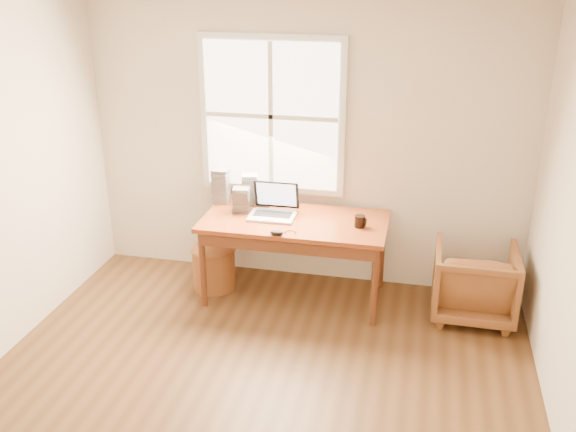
{
  "coord_description": "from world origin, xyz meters",
  "views": [
    {
      "loc": [
        1.05,
        -3.22,
        2.86
      ],
      "look_at": [
        -0.03,
        1.65,
        0.84
      ],
      "focal_mm": 40.0,
      "sensor_mm": 36.0,
      "label": 1
    }
  ],
  "objects_px": {
    "laptop": "(272,200)",
    "wicker_stool": "(214,268)",
    "cd_stack_a": "(250,189)",
    "armchair": "(474,282)",
    "coffee_mug": "(360,221)",
    "desk": "(295,221)"
  },
  "relations": [
    {
      "from": "wicker_stool",
      "to": "coffee_mug",
      "type": "relative_size",
      "value": 3.88
    },
    {
      "from": "armchair",
      "to": "coffee_mug",
      "type": "relative_size",
      "value": 6.92
    },
    {
      "from": "wicker_stool",
      "to": "laptop",
      "type": "bearing_deg",
      "value": -0.48
    },
    {
      "from": "desk",
      "to": "coffee_mug",
      "type": "bearing_deg",
      "value": -4.48
    },
    {
      "from": "laptop",
      "to": "wicker_stool",
      "type": "bearing_deg",
      "value": 178.83
    },
    {
      "from": "armchair",
      "to": "coffee_mug",
      "type": "xyz_separation_m",
      "value": [
        -0.98,
        -0.04,
        0.48
      ]
    },
    {
      "from": "coffee_mug",
      "to": "cd_stack_a",
      "type": "relative_size",
      "value": 0.36
    },
    {
      "from": "wicker_stool",
      "to": "cd_stack_a",
      "type": "bearing_deg",
      "value": 45.39
    },
    {
      "from": "armchair",
      "to": "cd_stack_a",
      "type": "distance_m",
      "value": 2.13
    },
    {
      "from": "laptop",
      "to": "coffee_mug",
      "type": "xyz_separation_m",
      "value": [
        0.77,
        -0.04,
        -0.11
      ]
    },
    {
      "from": "desk",
      "to": "armchair",
      "type": "xyz_separation_m",
      "value": [
        1.55,
        0.0,
        -0.41
      ]
    },
    {
      "from": "desk",
      "to": "armchair",
      "type": "bearing_deg",
      "value": 0.0
    },
    {
      "from": "desk",
      "to": "laptop",
      "type": "distance_m",
      "value": 0.27
    },
    {
      "from": "coffee_mug",
      "to": "desk",
      "type": "bearing_deg",
      "value": 157.87
    },
    {
      "from": "desk",
      "to": "wicker_stool",
      "type": "xyz_separation_m",
      "value": [
        -0.76,
        -0.0,
        -0.54
      ]
    },
    {
      "from": "coffee_mug",
      "to": "cd_stack_a",
      "type": "xyz_separation_m",
      "value": [
        -1.05,
        0.33,
        0.09
      ]
    },
    {
      "from": "desk",
      "to": "coffee_mug",
      "type": "distance_m",
      "value": 0.57
    },
    {
      "from": "desk",
      "to": "cd_stack_a",
      "type": "height_order",
      "value": "cd_stack_a"
    },
    {
      "from": "laptop",
      "to": "desk",
      "type": "bearing_deg",
      "value": 0.62
    },
    {
      "from": "cd_stack_a",
      "to": "wicker_stool",
      "type": "bearing_deg",
      "value": -134.61
    },
    {
      "from": "wicker_stool",
      "to": "desk",
      "type": "bearing_deg",
      "value": 0.0
    },
    {
      "from": "cd_stack_a",
      "to": "laptop",
      "type": "bearing_deg",
      "value": -46.04
    }
  ]
}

